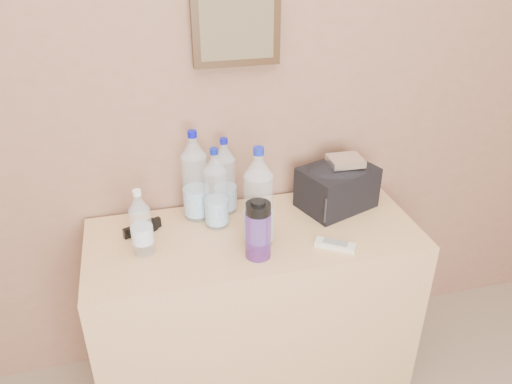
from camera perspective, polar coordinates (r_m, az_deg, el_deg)
picture_frame at (r=1.75m, az=-2.27°, el=18.18°), size 0.30×0.03×0.25m
dresser at (r=2.01m, az=-0.17°, el=-13.45°), size 1.18×0.49×0.74m
pet_large_a at (r=1.82m, az=-6.96°, el=1.34°), size 0.09×0.09×0.34m
pet_large_b at (r=1.77m, az=-4.61°, el=-0.03°), size 0.08×0.08×0.30m
pet_large_c at (r=1.86m, az=-3.55°, el=1.42°), size 0.08×0.08×0.30m
pet_large_d at (r=1.65m, az=0.29°, el=-1.23°), size 0.10×0.10×0.36m
pet_small at (r=1.67m, az=-12.98°, el=-3.81°), size 0.07×0.07×0.24m
nalgene_bottle at (r=1.62m, az=0.25°, el=-4.32°), size 0.09×0.09×0.21m
sunglasses at (r=1.82m, az=-12.87°, el=-4.01°), size 0.15×0.10×0.04m
ac_remote at (r=1.73m, az=9.05°, el=-6.00°), size 0.14×0.11×0.02m
toiletry_bag at (r=1.93m, az=9.26°, el=0.80°), size 0.32×0.27×0.18m
foil_packet at (r=1.88m, az=10.18°, el=3.54°), size 0.13×0.11×0.03m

